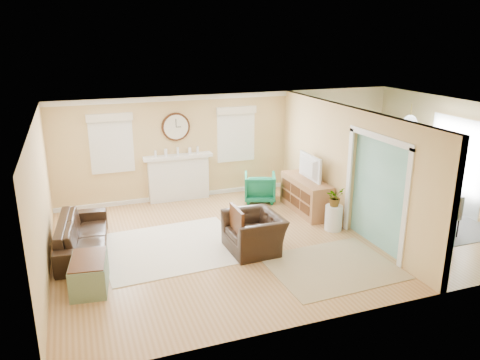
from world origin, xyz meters
The scene contains 29 objects.
floor centered at (0.00, 0.00, 0.00)m, with size 9.00×9.00×0.00m, color #A06E3E.
wall_back centered at (0.00, 3.00, 1.30)m, with size 9.00×0.02×2.60m, color tan.
wall_front centered at (0.00, -3.00, 1.30)m, with size 9.00×0.02×2.60m, color tan.
wall_left centered at (-4.50, 0.00, 1.30)m, with size 0.02×6.00×2.60m, color tan.
wall_right centered at (4.50, 0.00, 1.30)m, with size 0.02×6.00×2.60m, color tan.
ceiling centered at (0.00, 0.00, 2.60)m, with size 9.00×6.00×0.02m, color white.
partition centered at (1.51, 0.28, 1.36)m, with size 0.17×6.00×2.60m.
fireplace centered at (-1.50, 2.88, 0.60)m, with size 1.70×0.30×1.17m.
wall_clock centered at (-1.50, 2.97, 1.85)m, with size 0.70×0.07×0.70m.
window_left centered at (-3.05, 2.95, 1.66)m, with size 1.05×0.13×1.42m.
window_right centered at (0.05, 2.95, 1.66)m, with size 1.05×0.13×1.42m.
french_doors centered at (4.45, 0.00, 1.10)m, with size 0.06×1.70×2.20m.
pendant centered at (3.00, 0.00, 2.20)m, with size 0.30×0.30×0.55m.
rug_cream centered at (-2.26, 0.17, 0.01)m, with size 2.66×2.31×0.01m, color #F4EACE.
rug_jute centered at (0.28, -1.60, 0.01)m, with size 2.20×1.80×0.01m, color tan.
rug_grey centered at (3.15, -0.08, 0.01)m, with size 2.58×3.23×0.01m, color slate.
sofa centered at (-3.90, 0.63, 0.32)m, with size 2.22×0.87×0.65m, color black.
eames_chair centered at (-0.79, -0.46, 0.36)m, with size 1.11×0.97×0.72m, color black.
green_chair centered at (0.39, 2.11, 0.35)m, with size 0.75×0.77×0.70m, color #0F623C.
trunk centered at (-3.85, -0.88, 0.27)m, with size 0.68×0.99×0.53m.
credenza centered at (1.11, 1.05, 0.40)m, with size 0.56×1.64×0.80m.
tv centered at (1.09, 1.05, 1.09)m, with size 1.00×0.13×0.58m, color black.
garden_stool centered at (1.17, -0.13, 0.27)m, with size 0.37×0.37×0.54m, color white.
potted_plant centered at (1.17, -0.13, 0.74)m, with size 0.37×0.32×0.41m, color #337F33.
dining_table centered at (3.15, -0.08, 0.33)m, with size 1.86×1.04×0.65m, color #482713.
dining_chair_n centered at (3.10, 0.92, 0.53)m, with size 0.49×0.49×0.90m.
dining_chair_s centered at (3.23, -1.17, 0.52)m, with size 0.47×0.47×0.89m.
dining_chair_w centered at (2.46, -0.14, 0.52)m, with size 0.43×0.43×0.88m.
dining_chair_e centered at (3.76, 0.01, 0.58)m, with size 0.53×0.53×0.99m.
Camera 1 is at (-3.86, -8.15, 4.02)m, focal length 35.00 mm.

